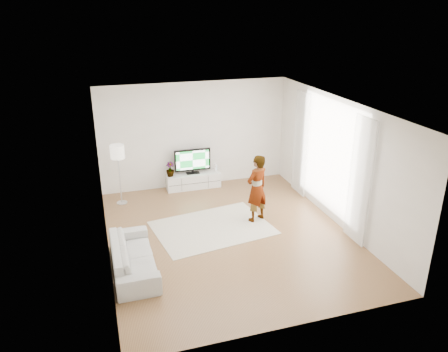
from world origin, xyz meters
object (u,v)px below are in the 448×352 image
object	(u,v)px
television	(193,160)
media_console	(193,181)
rug	(212,228)
sofa	(133,256)
player	(257,188)
floor_lamp	(117,154)

from	to	relation	value
television	media_console	bearing A→B (deg)	-90.00
media_console	rug	world-z (taller)	media_console
media_console	television	bearing A→B (deg)	90.00
rug	sofa	world-z (taller)	sofa
player	floor_lamp	xyz separation A→B (m)	(-2.86, 1.85, 0.49)
player	sofa	xyz separation A→B (m)	(-2.90, -1.20, -0.51)
floor_lamp	media_console	bearing A→B (deg)	12.46
rug	player	world-z (taller)	player
media_console	rug	size ratio (longest dim) A/B	0.58
media_console	player	bearing A→B (deg)	-67.75
player	media_console	bearing A→B (deg)	-91.43
television	floor_lamp	bearing A→B (deg)	-166.76
player	floor_lamp	bearing A→B (deg)	-56.54
sofa	media_console	bearing A→B (deg)	-29.47
television	floor_lamp	distance (m)	2.05
player	television	bearing A→B (deg)	-91.68
floor_lamp	television	bearing A→B (deg)	13.24
rug	player	distance (m)	1.32
rug	sofa	xyz separation A→B (m)	(-1.84, -1.13, 0.27)
player	sofa	distance (m)	3.18
media_console	floor_lamp	xyz separation A→B (m)	(-1.93, -0.43, 1.07)
sofa	floor_lamp	distance (m)	3.21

